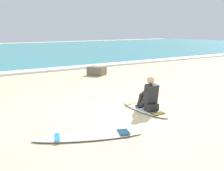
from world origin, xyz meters
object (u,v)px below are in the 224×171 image
at_px(surfboard_main, 144,109).
at_px(shoreline_rock, 97,71).
at_px(surfer_seated, 149,97).
at_px(surfboard_spare_near, 89,136).

relative_size(surfboard_main, shoreline_rock, 2.49).
height_order(surfer_seated, shoreline_rock, surfer_seated).
distance_m(surfer_seated, shoreline_rock, 6.71).
distance_m(surfboard_main, shoreline_rock, 6.49).
distance_m(surfboard_main, surfer_seated, 0.46).
bearing_deg(surfboard_spare_near, surfer_seated, 17.22).
height_order(surfboard_main, surfboard_spare_near, same).
xyz_separation_m(surfboard_main, surfboard_spare_near, (-2.36, -0.95, -0.00)).
xyz_separation_m(surfboard_main, shoreline_rock, (2.21, 6.10, 0.18)).
bearing_deg(surfer_seated, shoreline_rock, 70.64).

